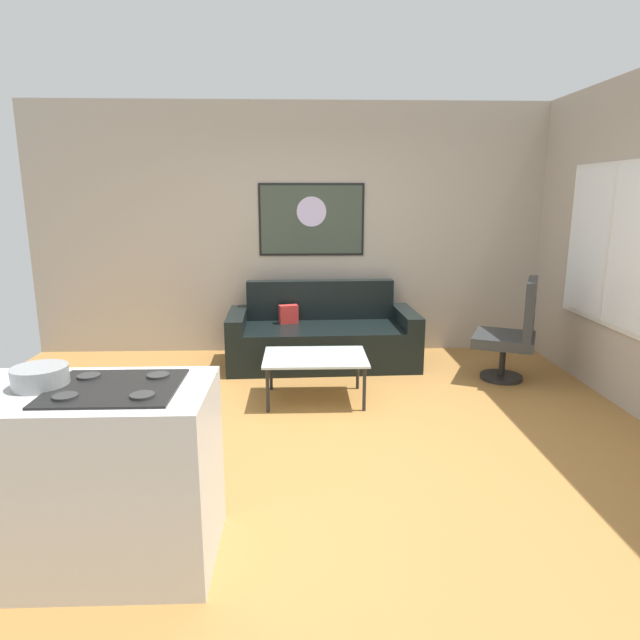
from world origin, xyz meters
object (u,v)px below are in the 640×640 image
at_px(coffee_table, 315,359).
at_px(wall_painting, 311,220).
at_px(couch, 322,338).
at_px(mixing_bowl, 40,377).
at_px(armchair, 514,332).

distance_m(coffee_table, wall_painting, 1.99).
relative_size(couch, mixing_bowl, 7.87).
xyz_separation_m(coffee_table, armchair, (1.95, 0.47, 0.12)).
height_order(armchair, wall_painting, wall_painting).
height_order(couch, mixing_bowl, mixing_bowl).
height_order(coffee_table, mixing_bowl, mixing_bowl).
height_order(couch, wall_painting, wall_painting).
xyz_separation_m(armchair, wall_painting, (-1.95, 1.16, 1.03)).
bearing_deg(couch, armchair, -18.97).
distance_m(armchair, mixing_bowl, 4.24).
bearing_deg(mixing_bowl, wall_painting, 70.03).
bearing_deg(couch, coffee_table, -95.41).
bearing_deg(couch, mixing_bowl, -114.38).
bearing_deg(wall_painting, coffee_table, -90.15).
xyz_separation_m(couch, armchair, (1.85, -0.63, 0.21)).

